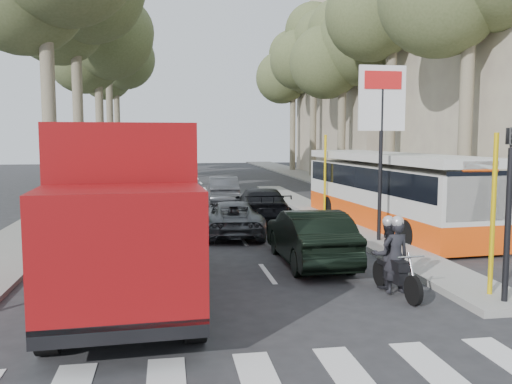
# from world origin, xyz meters

# --- Properties ---
(ground) EXTENTS (120.00, 120.00, 0.00)m
(ground) POSITION_xyz_m (0.00, 0.00, 0.00)
(ground) COLOR #28282B
(ground) RESTS_ON ground
(sidewalk_right) EXTENTS (3.20, 70.00, 0.12)m
(sidewalk_right) POSITION_xyz_m (8.60, 25.00, 0.06)
(sidewalk_right) COLOR gray
(sidewalk_right) RESTS_ON ground
(median_left) EXTENTS (2.40, 64.00, 0.12)m
(median_left) POSITION_xyz_m (-8.00, 28.00, 0.06)
(median_left) COLOR gray
(median_left) RESTS_ON ground
(traffic_island) EXTENTS (1.50, 26.00, 0.16)m
(traffic_island) POSITION_xyz_m (3.25, 11.00, 0.08)
(traffic_island) COLOR gray
(traffic_island) RESTS_ON ground
(building_far) EXTENTS (11.00, 20.00, 16.00)m
(building_far) POSITION_xyz_m (15.50, 34.00, 8.00)
(building_far) COLOR #B7A88E
(building_far) RESTS_ON ground
(billboard) EXTENTS (1.50, 12.10, 5.60)m
(billboard) POSITION_xyz_m (3.25, 5.00, 3.70)
(billboard) COLOR yellow
(billboard) RESTS_ON ground
(traffic_light_island) EXTENTS (0.16, 0.41, 3.60)m
(traffic_light_island) POSITION_xyz_m (3.25, -1.50, 2.49)
(traffic_light_island) COLOR black
(traffic_light_island) RESTS_ON ground
(tree_l_c) EXTENTS (7.40, 7.20, 13.71)m
(tree_l_c) POSITION_xyz_m (-7.77, 28.11, 10.04)
(tree_l_c) COLOR #6B604C
(tree_l_c) RESTS_ON ground
(tree_l_d) EXTENTS (7.40, 7.20, 15.66)m
(tree_l_d) POSITION_xyz_m (-7.87, 36.11, 11.76)
(tree_l_d) COLOR #6B604C
(tree_l_d) RESTS_ON ground
(tree_l_e) EXTENTS (7.40, 7.20, 14.49)m
(tree_l_e) POSITION_xyz_m (-7.97, 44.11, 10.73)
(tree_l_e) COLOR #6B604C
(tree_l_e) RESTS_ON ground
(tree_r_c) EXTENTS (7.40, 7.20, 13.32)m
(tree_r_c) POSITION_xyz_m (9.03, 26.11, 9.69)
(tree_r_c) COLOR #6B604C
(tree_r_c) RESTS_ON ground
(tree_r_d) EXTENTS (7.40, 7.20, 14.88)m
(tree_r_d) POSITION_xyz_m (9.13, 34.11, 11.07)
(tree_r_d) COLOR #6B604C
(tree_r_d) RESTS_ON ground
(tree_r_e) EXTENTS (7.40, 7.20, 14.10)m
(tree_r_e) POSITION_xyz_m (9.23, 42.11, 10.38)
(tree_r_e) COLOR #6B604C
(tree_r_e) RESTS_ON ground
(silver_hatchback) EXTENTS (1.59, 3.76, 1.27)m
(silver_hatchback) POSITION_xyz_m (-3.50, 2.98, 0.63)
(silver_hatchback) COLOR #9C9EA3
(silver_hatchback) RESTS_ON ground
(dark_hatchback) EXTENTS (1.58, 4.47, 1.47)m
(dark_hatchback) POSITION_xyz_m (0.44, 2.92, 0.73)
(dark_hatchback) COLOR black
(dark_hatchback) RESTS_ON ground
(queue_car_a) EXTENTS (2.33, 4.46, 1.20)m
(queue_car_a) POSITION_xyz_m (-1.10, 7.48, 0.60)
(queue_car_a) COLOR #4C4F53
(queue_car_a) RESTS_ON ground
(queue_car_b) EXTENTS (2.31, 5.00, 1.42)m
(queue_car_b) POSITION_xyz_m (0.31, 9.89, 0.71)
(queue_car_b) COLOR black
(queue_car_b) RESTS_ON ground
(queue_car_c) EXTENTS (1.62, 3.79, 1.28)m
(queue_car_c) POSITION_xyz_m (-3.16, 14.11, 0.64)
(queue_car_c) COLOR gray
(queue_car_c) RESTS_ON ground
(queue_car_d) EXTENTS (1.64, 4.20, 1.36)m
(queue_car_d) POSITION_xyz_m (-0.50, 16.74, 0.68)
(queue_car_d) COLOR #4C4E54
(queue_car_d) RESTS_ON ground
(queue_car_e) EXTENTS (2.71, 5.25, 1.46)m
(queue_car_e) POSITION_xyz_m (-4.70, 10.08, 0.73)
(queue_car_e) COLOR black
(queue_car_e) RESTS_ON ground
(red_truck) EXTENTS (2.95, 6.99, 3.66)m
(red_truck) POSITION_xyz_m (-4.21, 0.21, 1.94)
(red_truck) COLOR black
(red_truck) RESTS_ON ground
(city_bus) EXTENTS (3.09, 10.89, 2.83)m
(city_bus) POSITION_xyz_m (4.80, 7.94, 1.49)
(city_bus) COLOR #F84D0D
(city_bus) RESTS_ON ground
(motorcycle) EXTENTS (0.76, 2.05, 1.74)m
(motorcycle) POSITION_xyz_m (1.48, -0.06, 0.79)
(motorcycle) COLOR black
(motorcycle) RESTS_ON ground
(pedestrian_near) EXTENTS (0.97, 1.04, 1.63)m
(pedestrian_near) POSITION_xyz_m (7.20, 6.52, 0.94)
(pedestrian_near) COLOR #3B2F47
(pedestrian_near) RESTS_ON sidewalk_right
(pedestrian_far) EXTENTS (1.11, 0.63, 1.62)m
(pedestrian_far) POSITION_xyz_m (10.00, 13.54, 0.93)
(pedestrian_far) COLOR #67574D
(pedestrian_far) RESTS_ON sidewalk_right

